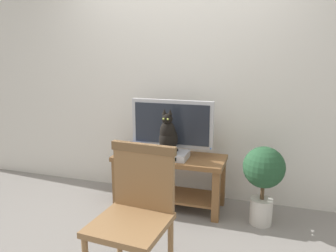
{
  "coord_description": "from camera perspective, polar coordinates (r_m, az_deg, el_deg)",
  "views": [
    {
      "loc": [
        0.92,
        -2.49,
        1.56
      ],
      "look_at": [
        -0.02,
        0.49,
        0.87
      ],
      "focal_mm": 34.9,
      "sensor_mm": 36.0,
      "label": 1
    }
  ],
  "objects": [
    {
      "name": "cat",
      "position": [
        3.19,
        0.02,
        -1.7
      ],
      "size": [
        0.19,
        0.29,
        0.44
      ],
      "color": "black",
      "rests_on": "media_box"
    },
    {
      "name": "book_stack",
      "position": [
        3.47,
        -5.19,
        -3.75
      ],
      "size": [
        0.23,
        0.2,
        0.09
      ],
      "color": "beige",
      "rests_on": "tv_stand"
    },
    {
      "name": "back_wall",
      "position": [
        3.56,
        2.54,
        9.95
      ],
      "size": [
        7.0,
        0.12,
        2.8
      ],
      "primitive_type": "cube",
      "color": "silver",
      "rests_on": "ground"
    },
    {
      "name": "potted_plant",
      "position": [
        3.12,
        16.33,
        -8.18
      ],
      "size": [
        0.38,
        0.38,
        0.75
      ],
      "color": "beige",
      "rests_on": "ground"
    },
    {
      "name": "wooden_chair",
      "position": [
        2.25,
        -5.64,
        -13.85
      ],
      "size": [
        0.5,
        0.51,
        0.97
      ],
      "color": "olive",
      "rests_on": "ground"
    },
    {
      "name": "tv_stand",
      "position": [
        3.38,
        0.26,
        -8.05
      ],
      "size": [
        1.12,
        0.47,
        0.54
      ],
      "color": "brown",
      "rests_on": "ground"
    },
    {
      "name": "media_box",
      "position": [
        3.26,
        0.07,
        -5.04
      ],
      "size": [
        0.39,
        0.25,
        0.07
      ],
      "color": "#BCBCC1",
      "rests_on": "tv_stand"
    },
    {
      "name": "tv",
      "position": [
        3.33,
        0.7,
        0.0
      ],
      "size": [
        0.85,
        0.2,
        0.56
      ],
      "color": "#B7B7BC",
      "rests_on": "tv_stand"
    },
    {
      "name": "ground_plane",
      "position": [
        3.08,
        -2.56,
        -17.96
      ],
      "size": [
        12.0,
        12.0,
        0.0
      ],
      "primitive_type": "plane",
      "color": "gray"
    }
  ]
}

